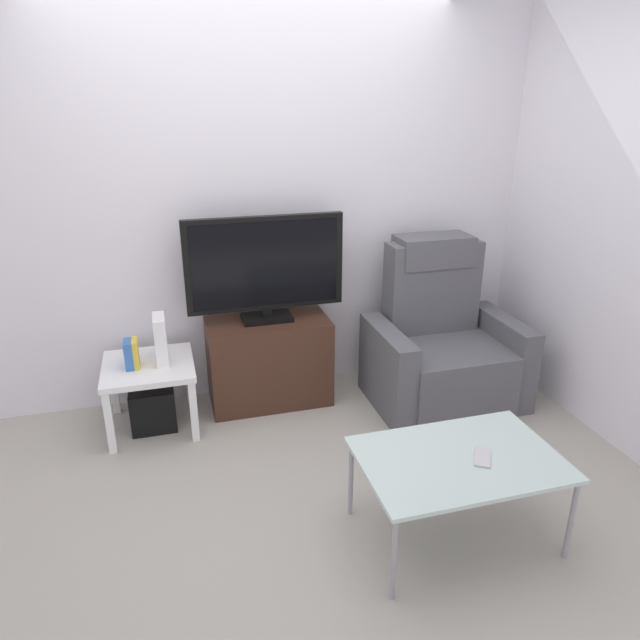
# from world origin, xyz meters

# --- Properties ---
(ground_plane) EXTENTS (6.40, 6.40, 0.00)m
(ground_plane) POSITION_xyz_m (0.00, 0.00, 0.00)
(ground_plane) COLOR #9E998E
(wall_back) EXTENTS (6.40, 0.06, 2.60)m
(wall_back) POSITION_xyz_m (0.00, 1.13, 1.30)
(wall_back) COLOR silver
(wall_back) RESTS_ON ground
(wall_side) EXTENTS (0.06, 4.48, 2.60)m
(wall_side) POSITION_xyz_m (1.88, 0.00, 1.30)
(wall_side) COLOR silver
(wall_side) RESTS_ON ground
(tv_stand) EXTENTS (0.79, 0.40, 0.58)m
(tv_stand) POSITION_xyz_m (-0.01, 0.87, 0.29)
(tv_stand) COLOR #3D2319
(tv_stand) RESTS_ON ground
(television) EXTENTS (1.01, 0.20, 0.68)m
(television) POSITION_xyz_m (-0.01, 0.89, 0.94)
(television) COLOR black
(television) RESTS_ON tv_stand
(recliner_armchair) EXTENTS (0.98, 0.78, 1.08)m
(recliner_armchair) POSITION_xyz_m (1.13, 0.62, 0.37)
(recliner_armchair) COLOR #515156
(recliner_armchair) RESTS_ON ground
(side_table) EXTENTS (0.54, 0.54, 0.43)m
(side_table) POSITION_xyz_m (-0.78, 0.75, 0.36)
(side_table) COLOR white
(side_table) RESTS_ON ground
(subwoofer_box) EXTENTS (0.27, 0.27, 0.27)m
(subwoofer_box) POSITION_xyz_m (-0.78, 0.75, 0.14)
(subwoofer_box) COLOR black
(subwoofer_box) RESTS_ON ground
(book_leftmost) EXTENTS (0.05, 0.12, 0.17)m
(book_leftmost) POSITION_xyz_m (-0.88, 0.73, 0.51)
(book_leftmost) COLOR #3366B2
(book_leftmost) RESTS_ON side_table
(book_middle) EXTENTS (0.03, 0.12, 0.18)m
(book_middle) POSITION_xyz_m (-0.84, 0.73, 0.52)
(book_middle) COLOR gold
(book_middle) RESTS_ON side_table
(game_console) EXTENTS (0.07, 0.20, 0.29)m
(game_console) POSITION_xyz_m (-0.69, 0.76, 0.58)
(game_console) COLOR white
(game_console) RESTS_ON side_table
(coffee_table) EXTENTS (0.90, 0.60, 0.43)m
(coffee_table) POSITION_xyz_m (0.57, -0.64, 0.40)
(coffee_table) COLOR #B2C6C1
(coffee_table) RESTS_ON ground
(cell_phone) EXTENTS (0.14, 0.16, 0.01)m
(cell_phone) POSITION_xyz_m (0.66, -0.68, 0.44)
(cell_phone) COLOR #B7B7BC
(cell_phone) RESTS_ON coffee_table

